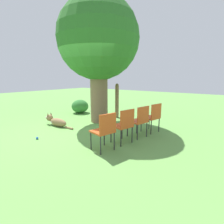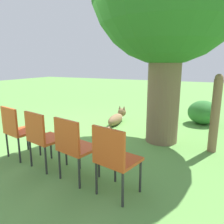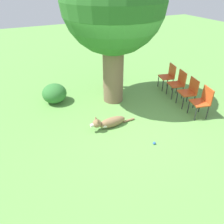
{
  "view_description": "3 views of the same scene",
  "coord_description": "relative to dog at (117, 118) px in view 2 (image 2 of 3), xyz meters",
  "views": [
    {
      "loc": [
        4.16,
        -3.4,
        1.61
      ],
      "look_at": [
        1.14,
        0.64,
        0.59
      ],
      "focal_mm": 28.0,
      "sensor_mm": 36.0,
      "label": 1
    },
    {
      "loc": [
        4.22,
        2.25,
        1.53
      ],
      "look_at": [
        -0.68,
        -0.13,
        0.3
      ],
      "focal_mm": 35.0,
      "sensor_mm": 36.0,
      "label": 2
    },
    {
      "loc": [
        -2.63,
        -4.26,
        3.38
      ],
      "look_at": [
        -0.57,
        0.08,
        0.39
      ],
      "focal_mm": 35.0,
      "sensor_mm": 36.0,
      "label": 3
    }
  ],
  "objects": [
    {
      "name": "ground_plane",
      "position": [
        0.7,
        -0.0,
        -0.15
      ],
      "size": [
        30.0,
        30.0,
        0.0
      ],
      "primitive_type": "plane",
      "color": "#609947"
    },
    {
      "name": "dog",
      "position": [
        0.0,
        0.0,
        0.0
      ],
      "size": [
        1.3,
        0.27,
        0.41
      ],
      "rotation": [
        0.0,
        0.0,
        3.18
      ],
      "color": "olive",
      "rests_on": "ground_plane"
    },
    {
      "name": "fence_post",
      "position": [
        0.89,
        2.25,
        0.53
      ],
      "size": [
        0.15,
        0.15,
        1.35
      ],
      "color": "#846647",
      "rests_on": "ground_plane"
    },
    {
      "name": "red_chair_0",
      "position": [
        2.56,
        -0.59,
        0.35
      ],
      "size": [
        0.51,
        0.52,
        0.86
      ],
      "rotation": [
        0.0,
        0.0,
        2.92
      ],
      "color": "#D14C1E",
      "rests_on": "ground_plane"
    },
    {
      "name": "red_chair_1",
      "position": [
        2.66,
        0.03,
        0.35
      ],
      "size": [
        0.51,
        0.52,
        0.86
      ],
      "rotation": [
        0.0,
        0.0,
        2.92
      ],
      "color": "#D14C1E",
      "rests_on": "ground_plane"
    },
    {
      "name": "red_chair_2",
      "position": [
        2.75,
        0.65,
        0.35
      ],
      "size": [
        0.51,
        0.52,
        0.86
      ],
      "rotation": [
        0.0,
        0.0,
        2.92
      ],
      "color": "#D14C1E",
      "rests_on": "ground_plane"
    },
    {
      "name": "red_chair_3",
      "position": [
        2.85,
        1.27,
        0.35
      ],
      "size": [
        0.51,
        0.52,
        0.86
      ],
      "rotation": [
        0.0,
        0.0,
        2.92
      ],
      "color": "#D14C1E",
      "rests_on": "ground_plane"
    },
    {
      "name": "tennis_ball",
      "position": [
        0.68,
        -1.09,
        -0.12
      ],
      "size": [
        0.07,
        0.07,
        0.07
      ],
      "color": "blue",
      "rests_on": "ground_plane"
    },
    {
      "name": "low_shrub",
      "position": [
        -0.96,
        1.97,
        0.15
      ],
      "size": [
        0.75,
        0.75,
        0.6
      ],
      "color": "#337533",
      "rests_on": "ground_plane"
    }
  ]
}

